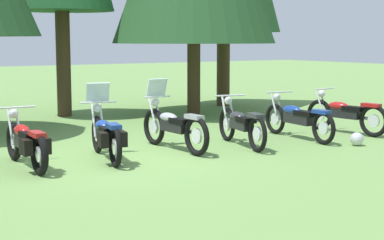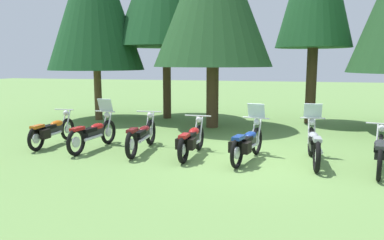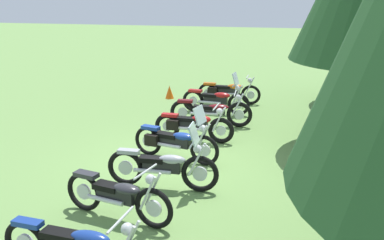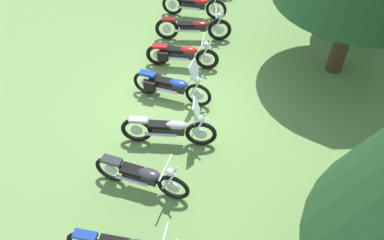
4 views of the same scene
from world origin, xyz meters
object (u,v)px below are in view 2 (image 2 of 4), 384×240
at_px(motorcycle_0, 52,131).
at_px(motorcycle_5, 314,144).
at_px(motorcycle_1, 94,133).
at_px(motorcycle_3, 192,140).
at_px(motorcycle_4, 247,142).
at_px(motorcycle_2, 142,135).
at_px(motorcycle_6, 380,152).

height_order(motorcycle_0, motorcycle_5, motorcycle_5).
xyz_separation_m(motorcycle_1, motorcycle_3, (2.85, -0.12, -0.03)).
bearing_deg(motorcycle_4, motorcycle_2, 96.53).
bearing_deg(motorcycle_2, motorcycle_6, -99.02).
bearing_deg(motorcycle_6, motorcycle_0, 98.88).
height_order(motorcycle_0, motorcycle_2, motorcycle_2).
xyz_separation_m(motorcycle_1, motorcycle_6, (7.24, -0.41, -0.01)).
xyz_separation_m(motorcycle_2, motorcycle_4, (2.89, -0.32, 0.03)).
relative_size(motorcycle_3, motorcycle_4, 0.99).
bearing_deg(motorcycle_0, motorcycle_3, -93.97).
bearing_deg(motorcycle_0, motorcycle_4, -94.01).
height_order(motorcycle_1, motorcycle_6, motorcycle_1).
bearing_deg(motorcycle_6, motorcycle_1, 99.27).
distance_m(motorcycle_2, motorcycle_6, 5.87).
distance_m(motorcycle_1, motorcycle_6, 7.25).
bearing_deg(motorcycle_5, motorcycle_4, 96.19).
distance_m(motorcycle_4, motorcycle_5, 1.58).
distance_m(motorcycle_5, motorcycle_6, 1.44).
height_order(motorcycle_2, motorcycle_3, motorcycle_2).
distance_m(motorcycle_2, motorcycle_5, 4.46).
relative_size(motorcycle_1, motorcycle_4, 1.03).
bearing_deg(motorcycle_5, motorcycle_3, 90.72).
relative_size(motorcycle_0, motorcycle_3, 1.03).
relative_size(motorcycle_2, motorcycle_6, 1.13).
height_order(motorcycle_1, motorcycle_3, motorcycle_1).
relative_size(motorcycle_1, motorcycle_5, 0.98).
xyz_separation_m(motorcycle_0, motorcycle_2, (2.83, -0.04, 0.01)).
bearing_deg(motorcycle_1, motorcycle_2, -80.36).
height_order(motorcycle_0, motorcycle_1, motorcycle_1).
distance_m(motorcycle_0, motorcycle_4, 5.74).
bearing_deg(motorcycle_4, motorcycle_5, -69.46).
bearing_deg(motorcycle_5, motorcycle_1, 88.39).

